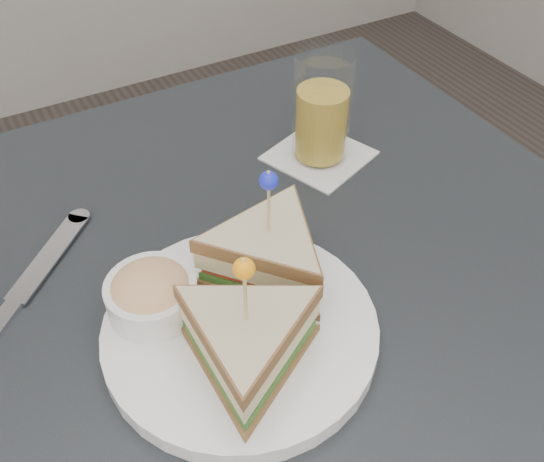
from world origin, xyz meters
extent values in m
cube|color=black|center=(0.00, 0.00, 0.73)|extent=(0.80, 0.80, 0.03)
cylinder|color=black|center=(0.35, 0.35, 0.36)|extent=(0.04, 0.04, 0.72)
cylinder|color=white|center=(-0.06, -0.06, 0.76)|extent=(0.26, 0.26, 0.02)
cylinder|color=white|center=(-0.06, -0.06, 0.77)|extent=(0.26, 0.26, 0.00)
cylinder|color=#D8C87C|center=(-0.07, -0.10, 0.86)|extent=(0.00, 0.00, 0.08)
sphere|color=orange|center=(-0.07, -0.10, 0.89)|extent=(0.02, 0.02, 0.02)
cylinder|color=#D8C87C|center=(-0.01, -0.02, 0.86)|extent=(0.00, 0.00, 0.08)
sphere|color=#1B25CB|center=(-0.01, -0.02, 0.89)|extent=(0.02, 0.02, 0.02)
cylinder|color=white|center=(-0.12, 0.00, 0.78)|extent=(0.09, 0.09, 0.04)
ellipsoid|color=#E0B772|center=(-0.12, 0.00, 0.80)|extent=(0.08, 0.08, 0.03)
cube|color=silver|center=(-0.19, 0.13, 0.75)|extent=(0.11, 0.11, 0.00)
cylinder|color=silver|center=(-0.15, 0.18, 0.75)|extent=(0.03, 0.03, 0.00)
cube|color=silver|center=(0.16, 0.15, 0.75)|extent=(0.14, 0.14, 0.00)
cylinder|color=gold|center=(0.16, 0.15, 0.80)|extent=(0.08, 0.08, 0.09)
cylinder|color=white|center=(0.16, 0.15, 0.82)|extent=(0.09, 0.09, 0.14)
cube|color=white|center=(0.16, 0.16, 0.84)|extent=(0.02, 0.02, 0.02)
cube|color=white|center=(0.15, 0.14, 0.84)|extent=(0.02, 0.02, 0.02)
camera|label=1|loc=(-0.20, -0.37, 1.21)|focal=40.00mm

